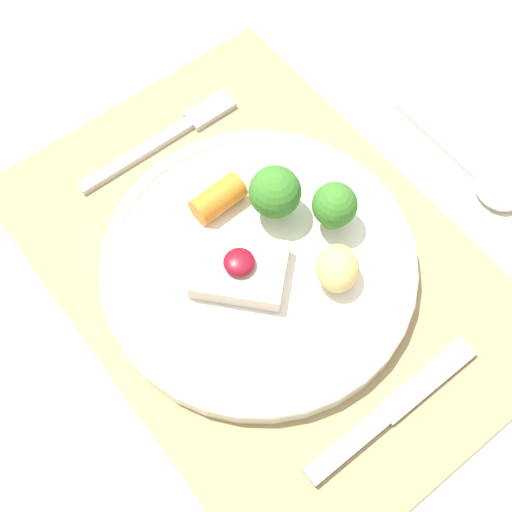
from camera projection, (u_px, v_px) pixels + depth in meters
The scene contains 7 objects.
ground_plane at pixel (260, 440), 1.33m from camera, with size 8.00×8.00×0.00m, color gray.
dining_table at pixel (263, 305), 0.74m from camera, with size 1.33×1.02×0.75m.
placemat at pixel (264, 266), 0.66m from camera, with size 0.48×0.34×0.00m, color #9E895B.
dinner_plate at pixel (260, 256), 0.64m from camera, with size 0.29×0.29×0.07m.
fork at pixel (169, 135), 0.72m from camera, with size 0.02×0.18×0.01m.
knife at pixel (381, 419), 0.59m from camera, with size 0.02×0.18×0.01m.
spoon at pixel (483, 179), 0.69m from camera, with size 0.17×0.04×0.01m.
Camera 1 is at (0.22, -0.18, 1.34)m, focal length 50.00 mm.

